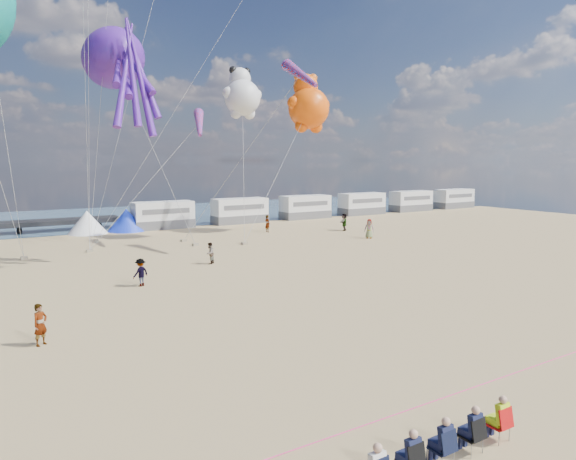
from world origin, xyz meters
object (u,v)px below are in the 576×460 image
Objects in this scene: tent_white at (87,222)px; sandbag_c at (245,243)px; sandbag_a at (24,258)px; kite_octopus_purple at (113,58)px; spectator_row at (441,440)px; sandbag_d at (184,240)px; motorhome_0 at (163,215)px; motorhome_2 at (305,207)px; beachgoer_2 at (141,272)px; motorhome_5 at (454,199)px; kite_panda at (242,98)px; motorhome_1 at (240,211)px; standing_person at (40,325)px; sandbag_e at (90,251)px; beachgoer_5 at (267,224)px; tent_blue at (127,220)px; windsock_mid at (301,75)px; windsock_right at (199,124)px; motorhome_3 at (362,204)px; kite_teddy_orange at (309,108)px; beachgoer_1 at (210,253)px; sandbag_b at (195,245)px; beachgoer_4 at (344,222)px; motorhome_4 at (411,201)px; beachgoer_0 at (369,229)px.

tent_white reaches higher than sandbag_c.
sandbag_a is 0.04× the size of kite_octopus_purple.
spectator_row is 37.99m from sandbag_d.
motorhome_2 is at bearing 0.00° from motorhome_0.
motorhome_0 is 3.92× the size of beachgoer_2.
motorhome_5 is 45.91m from kite_panda.
motorhome_1 is 41.69m from standing_person.
motorhome_1 is 22.62m from sandbag_e.
kite_octopus_purple is (-15.96, -3.37, 14.71)m from beachgoer_5.
tent_blue is 25.54m from windsock_mid.
kite_panda is at bearing 63.83° from sandbag_c.
windsock_right is at bearing 77.13° from spectator_row.
spectator_row is at bearing -127.91° from motorhome_3.
standing_person is at bearing -126.37° from kite_teddy_orange.
sandbag_e is at bearing -162.14° from kite_teddy_orange.
beachgoer_1 is at bearing 125.45° from beachgoer_5.
beachgoer_5 is (11.83, 12.44, 0.11)m from beachgoer_1.
sandbag_b is 1.00× the size of sandbag_c.
standing_person is 1.04× the size of beachgoer_2.
motorhome_1 is 3.54× the size of beachgoer_4.
motorhome_5 is at bearing 7.55° from kite_octopus_purple.
sandbag_d is at bearing 8.22° from sandbag_a.
beachgoer_4 is at bearing -36.88° from motorhome_0.
kite_teddy_orange is at bearing -157.98° from motorhome_4.
tent_white is 8.00× the size of sandbag_b.
beachgoer_2 is (-57.12, -25.19, -0.66)m from motorhome_5.
motorhome_3 reaches higher than beachgoer_5.
motorhome_1 is 13.72m from beachgoer_4.
beachgoer_5 is at bearing 46.08° from sandbag_c.
motorhome_2 is (19.00, 0.00, 0.00)m from motorhome_0.
beachgoer_0 is 0.26× the size of kite_teddy_orange.
kite_teddy_orange reaches higher than sandbag_a.
motorhome_0 reaches higher than sandbag_b.
standing_person is 24.77m from sandbag_b.
tent_blue is 8.00× the size of sandbag_a.
beachgoer_5 is 17.71m from windsock_mid.
kite_teddy_orange reaches higher than motorhome_1.
motorhome_4 is at bearing 0.00° from motorhome_0.
motorhome_4 is 66.41m from spectator_row.
sandbag_e is at bearing -158.48° from motorhome_2.
tent_white is 18.81m from kite_octopus_purple.
kite_octopus_purple is (-6.19, -1.95, 15.50)m from sandbag_d.
motorhome_5 is 1.39× the size of windsock_right.
motorhome_5 is 50.30m from windsock_right.
windsock_mid is at bearing -31.61° from windsock_right.
tent_blue is at bearing 84.64° from spectator_row.
sandbag_a is (-14.87, -12.09, -1.39)m from motorhome_0.
sandbag_a is 1.00× the size of sandbag_c.
motorhome_5 is 4.18× the size of beachgoer_1.
motorhome_3 is at bearing -173.14° from beachgoer_4.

